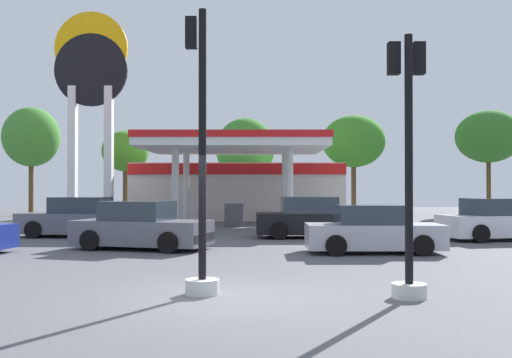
# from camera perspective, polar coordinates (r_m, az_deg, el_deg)

# --- Properties ---
(ground_plane) EXTENTS (90.00, 90.00, 0.00)m
(ground_plane) POSITION_cam_1_polar(r_m,az_deg,el_deg) (10.66, -2.74, -11.19)
(ground_plane) COLOR #56565B
(ground_plane) RESTS_ON ground
(gas_station) EXTENTS (12.01, 14.65, 4.31)m
(gas_station) POSITION_cam_1_polar(r_m,az_deg,el_deg) (35.16, -1.50, -0.67)
(gas_station) COLOR beige
(gas_station) RESTS_ON ground
(station_pole_sign) EXTENTS (3.86, 0.56, 11.18)m
(station_pole_sign) POSITION_cam_1_polar(r_m,az_deg,el_deg) (33.17, -15.21, 8.16)
(station_pole_sign) COLOR white
(station_pole_sign) RESTS_ON ground
(car_1) EXTENTS (3.92, 1.81, 1.40)m
(car_1) POSITION_cam_1_polar(r_m,az_deg,el_deg) (17.79, 11.27, -4.89)
(car_1) COLOR black
(car_1) RESTS_ON ground
(car_2) EXTENTS (4.47, 2.58, 1.50)m
(car_2) POSITION_cam_1_polar(r_m,az_deg,el_deg) (23.29, 22.29, -3.74)
(car_2) COLOR black
(car_2) RESTS_ON ground
(car_3) EXTENTS (4.42, 2.29, 1.52)m
(car_3) POSITION_cam_1_polar(r_m,az_deg,el_deg) (24.00, -16.39, -3.65)
(car_3) COLOR black
(car_3) RESTS_ON ground
(car_4) EXTENTS (4.36, 2.07, 1.54)m
(car_4) POSITION_cam_1_polar(r_m,az_deg,el_deg) (22.79, 5.60, -3.81)
(car_4) COLOR black
(car_4) RESTS_ON ground
(car_5) EXTENTS (4.45, 2.81, 1.48)m
(car_5) POSITION_cam_1_polar(r_m,az_deg,el_deg) (18.84, -10.65, -4.54)
(car_5) COLOR black
(car_5) RESTS_ON ground
(traffic_signal_1) EXTENTS (0.63, 0.66, 5.14)m
(traffic_signal_1) POSITION_cam_1_polar(r_m,az_deg,el_deg) (10.83, -5.07, -1.05)
(traffic_signal_1) COLOR silver
(traffic_signal_1) RESTS_ON ground
(traffic_signal_2) EXTENTS (0.65, 0.66, 4.59)m
(traffic_signal_2) POSITION_cam_1_polar(r_m,az_deg,el_deg) (10.79, 14.48, -0.11)
(traffic_signal_2) COLOR silver
(traffic_signal_2) RESTS_ON ground
(tree_0) EXTENTS (3.79, 3.79, 7.26)m
(tree_0) POSITION_cam_1_polar(r_m,az_deg,el_deg) (43.23, -20.38, 3.73)
(tree_0) COLOR brown
(tree_0) RESTS_ON ground
(tree_1) EXTENTS (3.13, 3.13, 5.67)m
(tree_1) POSITION_cam_1_polar(r_m,az_deg,el_deg) (41.22, -12.11, 2.57)
(tree_1) COLOR brown
(tree_1) RESTS_ON ground
(tree_2) EXTENTS (3.99, 3.99, 6.53)m
(tree_2) POSITION_cam_1_polar(r_m,az_deg,el_deg) (40.50, -0.82, 2.86)
(tree_2) COLOR brown
(tree_2) RESTS_ON ground
(tree_3) EXTENTS (4.20, 4.20, 6.67)m
(tree_3) POSITION_cam_1_polar(r_m,az_deg,el_deg) (40.56, 9.48, 3.53)
(tree_3) COLOR brown
(tree_3) RESTS_ON ground
(tree_4) EXTENTS (4.36, 4.36, 7.07)m
(tree_4) POSITION_cam_1_polar(r_m,az_deg,el_deg) (43.48, 21.45, 3.77)
(tree_4) COLOR brown
(tree_4) RESTS_ON ground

